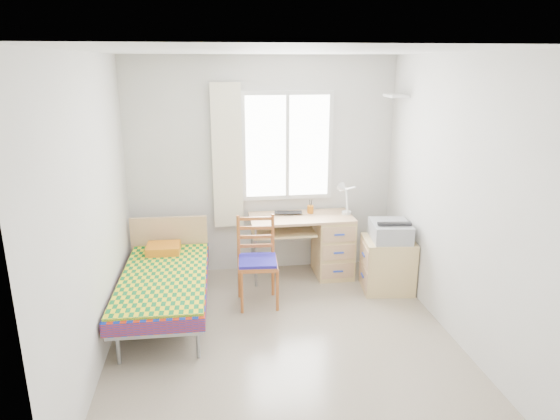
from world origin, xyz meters
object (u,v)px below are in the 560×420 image
object	(u,v)px
chair	(258,256)
desk	(327,243)
bed	(165,279)
printer	(390,230)
cabinet	(387,265)

from	to	relation	value
chair	desk	bearing A→B (deg)	38.26
chair	bed	bearing A→B (deg)	-168.59
bed	printer	bearing A→B (deg)	6.62
chair	cabinet	size ratio (longest dim) A/B	1.57
desk	cabinet	xyz separation A→B (m)	(0.58, -0.51, -0.11)
bed	cabinet	bearing A→B (deg)	6.48
desk	cabinet	size ratio (longest dim) A/B	1.99
cabinet	printer	distance (m)	0.41
cabinet	chair	bearing A→B (deg)	-169.20
desk	chair	size ratio (longest dim) A/B	1.27
bed	chair	size ratio (longest dim) A/B	1.93
desk	cabinet	bearing A→B (deg)	-41.38
bed	desk	bearing A→B (deg)	22.62
desk	cabinet	distance (m)	0.78
bed	printer	size ratio (longest dim) A/B	3.54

